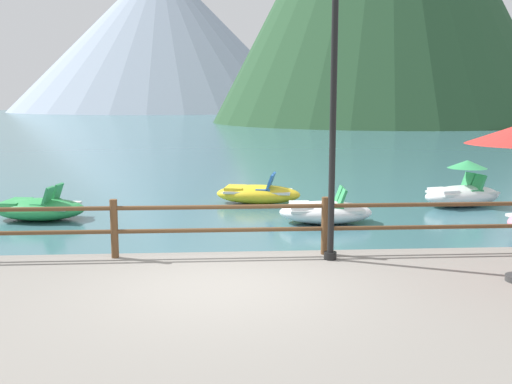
{
  "coord_description": "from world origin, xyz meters",
  "views": [
    {
      "loc": [
        -0.05,
        -7.94,
        2.95
      ],
      "look_at": [
        0.8,
        5.0,
        0.9
      ],
      "focal_mm": 42.08,
      "sensor_mm": 36.0,
      "label": 1
    }
  ],
  "objects_px": {
    "pedal_boat_0": "(325,211)",
    "pedal_boat_1": "(463,191)",
    "pedal_boat_4": "(39,208)",
    "pedal_boat_3": "(258,194)",
    "lamp_post": "(334,83)"
  },
  "relations": [
    {
      "from": "lamp_post",
      "to": "pedal_boat_4",
      "type": "relative_size",
      "value": 1.95
    },
    {
      "from": "pedal_boat_1",
      "to": "pedal_boat_3",
      "type": "distance_m",
      "value": 5.63
    },
    {
      "from": "pedal_boat_0",
      "to": "pedal_boat_1",
      "type": "xyz_separation_m",
      "value": [
        4.16,
        1.96,
        0.14
      ]
    },
    {
      "from": "pedal_boat_0",
      "to": "pedal_boat_3",
      "type": "height_order",
      "value": "pedal_boat_3"
    },
    {
      "from": "lamp_post",
      "to": "pedal_boat_4",
      "type": "distance_m",
      "value": 8.72
    },
    {
      "from": "lamp_post",
      "to": "pedal_boat_0",
      "type": "distance_m",
      "value": 5.54
    },
    {
      "from": "lamp_post",
      "to": "pedal_boat_3",
      "type": "height_order",
      "value": "lamp_post"
    },
    {
      "from": "pedal_boat_0",
      "to": "pedal_boat_4",
      "type": "xyz_separation_m",
      "value": [
        -6.88,
        0.85,
        0.0
      ]
    },
    {
      "from": "pedal_boat_0",
      "to": "pedal_boat_1",
      "type": "height_order",
      "value": "pedal_boat_1"
    },
    {
      "from": "lamp_post",
      "to": "pedal_boat_3",
      "type": "xyz_separation_m",
      "value": [
        -0.65,
        7.41,
        -2.88
      ]
    },
    {
      "from": "pedal_boat_0",
      "to": "pedal_boat_3",
      "type": "relative_size",
      "value": 0.89
    },
    {
      "from": "lamp_post",
      "to": "pedal_boat_0",
      "type": "height_order",
      "value": "lamp_post"
    },
    {
      "from": "pedal_boat_3",
      "to": "pedal_boat_4",
      "type": "relative_size",
      "value": 1.07
    },
    {
      "from": "pedal_boat_4",
      "to": "pedal_boat_0",
      "type": "bearing_deg",
      "value": -7.01
    },
    {
      "from": "pedal_boat_1",
      "to": "pedal_boat_4",
      "type": "xyz_separation_m",
      "value": [
        -11.04,
        -1.12,
        -0.14
      ]
    }
  ]
}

